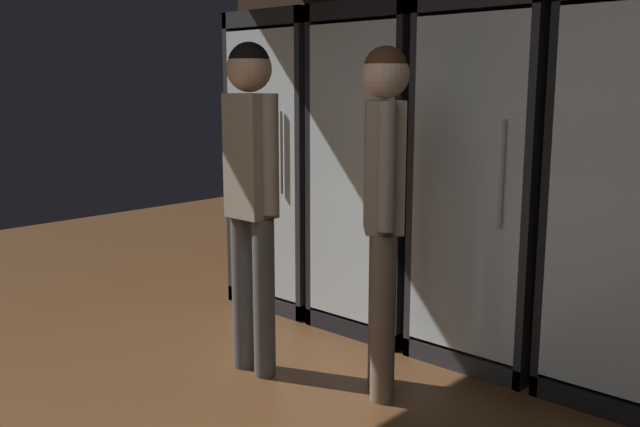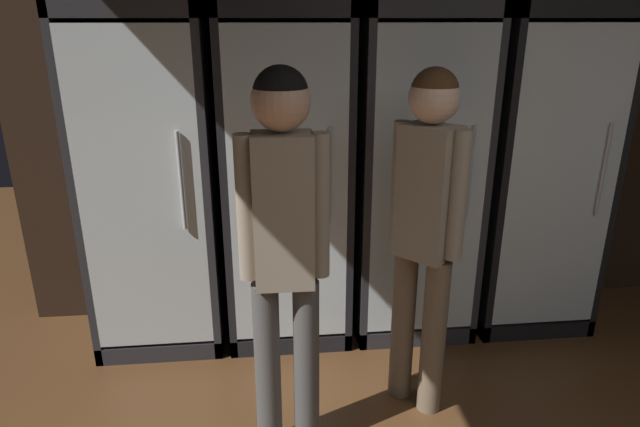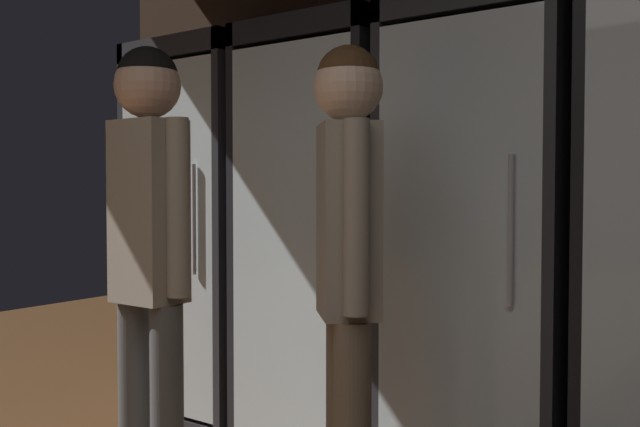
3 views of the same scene
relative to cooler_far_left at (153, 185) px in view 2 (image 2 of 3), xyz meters
name	(u,v)px [view 2 (image 2 of 3)]	position (x,y,z in m)	size (l,w,h in m)	color
wall_back	(514,88)	(2.15, 0.29, 0.47)	(6.00, 0.06, 2.80)	black
cooler_far_left	(153,185)	(0.00, 0.00, 0.00)	(0.69, 0.58, 1.90)	#2B2B30
cooler_left	(286,182)	(0.73, 0.00, -0.01)	(0.69, 0.58, 1.90)	black
cooler_center	(413,177)	(1.47, 0.00, 0.00)	(0.69, 0.58, 1.90)	#2B2B30
cooler_right	(534,174)	(2.20, 0.00, 0.00)	(0.69, 0.58, 1.90)	black
shopper_near	(284,232)	(0.68, -1.00, 0.09)	(0.36, 0.22, 1.65)	#4C4C4C
shopper_far	(426,214)	(1.32, -0.77, 0.05)	(0.28, 0.29, 1.62)	#72604C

